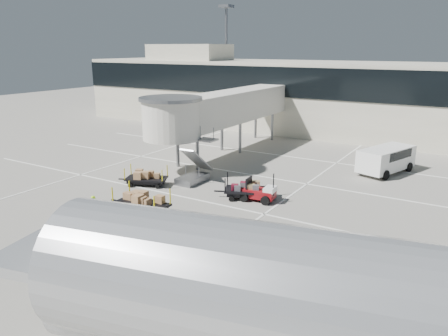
{
  "coord_description": "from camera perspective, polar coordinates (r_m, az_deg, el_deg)",
  "views": [
    {
      "loc": [
        16.67,
        -20.1,
        9.68
      ],
      "look_at": [
        2.29,
        3.44,
        2.0
      ],
      "focal_mm": 35.0,
      "sensor_mm": 36.0,
      "label": 1
    }
  ],
  "objects": [
    {
      "name": "minivan",
      "position": [
        36.9,
        20.55,
        1.28
      ],
      "size": [
        3.71,
        5.71,
        2.01
      ],
      "rotation": [
        0.0,
        0.0,
        -0.32
      ],
      "color": "white",
      "rests_on": "ground"
    },
    {
      "name": "baggage_tug",
      "position": [
        28.44,
        4.56,
        -3.25
      ],
      "size": [
        2.35,
        1.64,
        1.47
      ],
      "rotation": [
        0.0,
        0.0,
        0.11
      ],
      "color": "maroon",
      "rests_on": "ground"
    },
    {
      "name": "box_cart_near",
      "position": [
        26.68,
        -10.67,
        -4.5
      ],
      "size": [
        4.1,
        1.73,
        1.6
      ],
      "rotation": [
        0.0,
        0.0,
        0.02
      ],
      "color": "black",
      "rests_on": "ground"
    },
    {
      "name": "box_cart_far",
      "position": [
        32.03,
        -10.29,
        -1.26
      ],
      "size": [
        3.56,
        2.44,
        1.39
      ],
      "rotation": [
        0.0,
        0.0,
        0.4
      ],
      "color": "black",
      "rests_on": "ground"
    },
    {
      "name": "jet_bridge",
      "position": [
        38.76,
        -1.11,
        7.55
      ],
      "size": [
        5.7,
        20.4,
        6.03
      ],
      "color": "silver",
      "rests_on": "ground"
    },
    {
      "name": "ground_worker",
      "position": [
        25.86,
        -16.6,
        -5.21
      ],
      "size": [
        0.69,
        0.62,
        1.6
      ],
      "primitive_type": "imported",
      "rotation": [
        0.0,
        0.0,
        0.51
      ],
      "color": "#9DDF17",
      "rests_on": "ground"
    },
    {
      "name": "belt_loader",
      "position": [
        56.99,
        -6.96,
        6.4
      ],
      "size": [
        3.95,
        1.68,
        1.88
      ],
      "rotation": [
        0.0,
        0.0,
        -0.03
      ],
      "color": "maroon",
      "rests_on": "ground"
    },
    {
      "name": "aircraft",
      "position": [
        12.41,
        19.01,
        -18.1
      ],
      "size": [
        20.74,
        7.47,
        5.24
      ],
      "rotation": [
        0.0,
        0.0,
        0.21
      ],
      "color": "silver",
      "rests_on": "ground"
    },
    {
      "name": "terminal",
      "position": [
        53.15,
        12.72,
        9.16
      ],
      "size": [
        64.0,
        12.11,
        15.2
      ],
      "color": "beige",
      "rests_on": "ground"
    },
    {
      "name": "suitcase_cart",
      "position": [
        28.78,
        3.21,
        -2.96
      ],
      "size": [
        3.96,
        2.81,
        1.56
      ],
      "rotation": [
        0.0,
        0.0,
        0.43
      ],
      "color": "black",
      "rests_on": "ground"
    },
    {
      "name": "ground",
      "position": [
        27.85,
        -7.76,
        -4.93
      ],
      "size": [
        140.0,
        140.0,
        0.0
      ],
      "primitive_type": "plane",
      "color": "gray",
      "rests_on": "ground"
    },
    {
      "name": "lane_markings",
      "position": [
        35.5,
        0.88,
        -0.25
      ],
      "size": [
        40.0,
        30.0,
        0.02
      ],
      "color": "white",
      "rests_on": "ground"
    }
  ]
}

